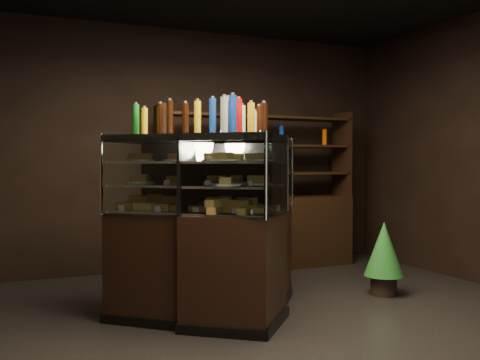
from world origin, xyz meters
The scene contains 7 objects.
ground centered at (0.00, 0.00, 0.00)m, with size 5.00×5.00×0.00m, color black.
room_shell centered at (0.00, 0.00, 1.94)m, with size 5.02×5.02×3.01m.
display_case centered at (-0.57, 0.37, 0.53)m, with size 1.94×1.60×1.58m.
food_display centered at (-0.57, 0.36, 1.17)m, with size 1.47×1.16×0.48m.
bottles_top centered at (-0.57, 0.37, 1.72)m, with size 1.29×1.02×0.30m.
potted_conifer centered at (1.22, 0.40, 0.48)m, with size 0.39×0.39×0.84m.
back_shelving centered at (0.59, 2.05, 0.60)m, with size 2.58×0.50×2.00m.
Camera 1 is at (-2.21, -3.97, 1.35)m, focal length 40.00 mm.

